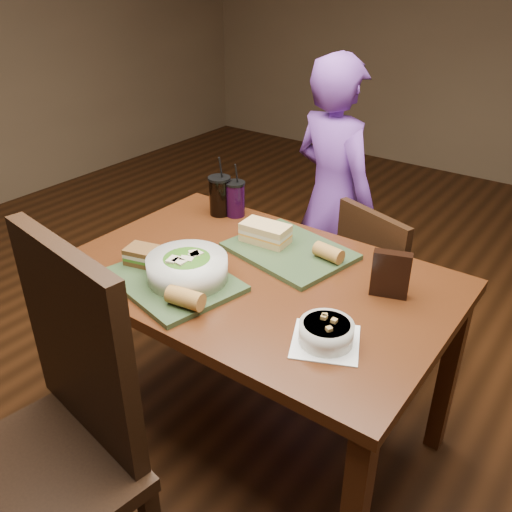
# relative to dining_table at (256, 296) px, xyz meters

# --- Properties ---
(ground) EXTENTS (6.00, 6.00, 0.00)m
(ground) POSITION_rel_dining_table_xyz_m (0.00, 0.00, -0.66)
(ground) COLOR #381C0B
(ground) RESTS_ON ground
(dining_table) EXTENTS (1.30, 0.85, 0.75)m
(dining_table) POSITION_rel_dining_table_xyz_m (0.00, 0.00, 0.00)
(dining_table) COLOR #47210E
(dining_table) RESTS_ON ground
(chair_near) EXTENTS (0.55, 0.55, 1.11)m
(chair_near) POSITION_rel_dining_table_xyz_m (-0.08, -0.78, -0.04)
(chair_near) COLOR black
(chair_near) RESTS_ON ground
(chair_far) EXTENTS (0.46, 0.47, 0.83)m
(chair_far) POSITION_rel_dining_table_xyz_m (0.18, 0.62, -0.20)
(chair_far) COLOR black
(chair_far) RESTS_ON ground
(diner) EXTENTS (0.57, 0.46, 1.36)m
(diner) POSITION_rel_dining_table_xyz_m (-0.18, 0.87, 0.02)
(diner) COLOR #6E3799
(diner) RESTS_ON ground
(tray_near) EXTENTS (0.48, 0.40, 0.02)m
(tray_near) POSITION_rel_dining_table_xyz_m (-0.19, -0.21, 0.10)
(tray_near) COLOR #2E4224
(tray_near) RESTS_ON dining_table
(tray_far) EXTENTS (0.47, 0.40, 0.02)m
(tray_far) POSITION_rel_dining_table_xyz_m (0.01, 0.19, 0.10)
(tray_far) COLOR #2E4224
(tray_far) RESTS_ON dining_table
(salad_bowl) EXTENTS (0.26, 0.26, 0.09)m
(salad_bowl) POSITION_rel_dining_table_xyz_m (-0.15, -0.18, 0.15)
(salad_bowl) COLOR silver
(salad_bowl) RESTS_ON tray_near
(soup_bowl) EXTENTS (0.25, 0.25, 0.07)m
(soup_bowl) POSITION_rel_dining_table_xyz_m (0.38, -0.19, 0.13)
(soup_bowl) COLOR white
(soup_bowl) RESTS_ON dining_table
(sandwich_near) EXTENTS (0.14, 0.11, 0.06)m
(sandwich_near) POSITION_rel_dining_table_xyz_m (-0.33, -0.19, 0.14)
(sandwich_near) COLOR #593819
(sandwich_near) RESTS_ON tray_near
(sandwich_far) EXTENTS (0.18, 0.11, 0.07)m
(sandwich_far) POSITION_rel_dining_table_xyz_m (-0.09, 0.19, 0.14)
(sandwich_far) COLOR tan
(sandwich_far) RESTS_ON tray_far
(baguette_near) EXTENTS (0.12, 0.07, 0.06)m
(baguette_near) POSITION_rel_dining_table_xyz_m (-0.04, -0.30, 0.14)
(baguette_near) COLOR #AD7533
(baguette_near) RESTS_ON tray_near
(baguette_far) EXTENTS (0.11, 0.07, 0.05)m
(baguette_far) POSITION_rel_dining_table_xyz_m (0.16, 0.21, 0.13)
(baguette_far) COLOR #AD7533
(baguette_far) RESTS_ON tray_far
(cup_cola) EXTENTS (0.09, 0.09, 0.25)m
(cup_cola) POSITION_rel_dining_table_xyz_m (-0.41, 0.31, 0.17)
(cup_cola) COLOR black
(cup_cola) RESTS_ON dining_table
(cup_berry) EXTENTS (0.08, 0.08, 0.23)m
(cup_berry) POSITION_rel_dining_table_xyz_m (-0.35, 0.34, 0.16)
(cup_berry) COLOR black
(cup_berry) RESTS_ON dining_table
(chip_bag) EXTENTS (0.12, 0.07, 0.15)m
(chip_bag) POSITION_rel_dining_table_xyz_m (0.42, 0.14, 0.17)
(chip_bag) COLOR black
(chip_bag) RESTS_ON dining_table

